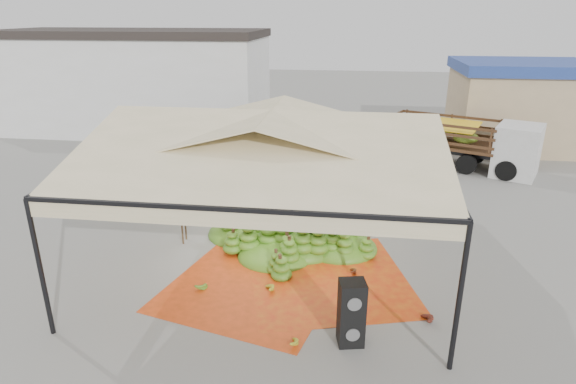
# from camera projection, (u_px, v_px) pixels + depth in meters

# --- Properties ---
(ground) EXTENTS (90.00, 90.00, 0.00)m
(ground) POSITION_uv_depth(u_px,v_px,m) (274.00, 255.00, 13.23)
(ground) COLOR slate
(ground) RESTS_ON ground
(canopy_tent) EXTENTS (8.10, 8.10, 4.00)m
(canopy_tent) POSITION_uv_depth(u_px,v_px,m) (272.00, 138.00, 12.07)
(canopy_tent) COLOR black
(canopy_tent) RESTS_ON ground
(building_white) EXTENTS (14.30, 6.30, 5.40)m
(building_white) POSITION_uv_depth(u_px,v_px,m) (135.00, 81.00, 26.52)
(building_white) COLOR silver
(building_white) RESTS_ON ground
(building_tan) EXTENTS (6.30, 5.30, 4.10)m
(building_tan) POSITION_uv_depth(u_px,v_px,m) (520.00, 104.00, 23.32)
(building_tan) COLOR tan
(building_tan) RESTS_ON ground
(tarp_left) EXTENTS (4.63, 4.50, 0.01)m
(tarp_left) POSITION_uv_depth(u_px,v_px,m) (250.00, 289.00, 11.60)
(tarp_left) COLOR #E04615
(tarp_left) RESTS_ON ground
(tarp_right) EXTENTS (4.75, 4.88, 0.01)m
(tarp_right) POSITION_uv_depth(u_px,v_px,m) (328.00, 278.00, 12.07)
(tarp_right) COLOR #C96212
(tarp_right) RESTS_ON ground
(banana_heap) EXTENTS (5.87, 5.11, 1.12)m
(banana_heap) POSITION_uv_depth(u_px,v_px,m) (293.00, 225.00, 13.76)
(banana_heap) COLOR #437418
(banana_heap) RESTS_ON ground
(hand_yellow_a) EXTENTS (0.43, 0.36, 0.18)m
(hand_yellow_a) POSITION_uv_depth(u_px,v_px,m) (291.00, 340.00, 9.65)
(hand_yellow_a) COLOR #ADAB22
(hand_yellow_a) RESTS_ON ground
(hand_yellow_b) EXTENTS (0.60, 0.56, 0.22)m
(hand_yellow_b) POSITION_uv_depth(u_px,v_px,m) (267.00, 287.00, 11.47)
(hand_yellow_b) COLOR gold
(hand_yellow_b) RESTS_ON ground
(hand_red_a) EXTENTS (0.59, 0.52, 0.23)m
(hand_red_a) POSITION_uv_depth(u_px,v_px,m) (424.00, 317.00, 10.33)
(hand_red_a) COLOR #532013
(hand_red_a) RESTS_ON ground
(hand_red_b) EXTENTS (0.42, 0.35, 0.19)m
(hand_red_b) POSITION_uv_depth(u_px,v_px,m) (350.00, 270.00, 12.27)
(hand_red_b) COLOR #5E2D15
(hand_red_b) RESTS_ON ground
(hand_green) EXTENTS (0.58, 0.56, 0.21)m
(hand_green) POSITION_uv_depth(u_px,v_px,m) (200.00, 284.00, 11.62)
(hand_green) COLOR #437919
(hand_green) RESTS_ON ground
(hanging_bunches) EXTENTS (1.74, 0.24, 0.20)m
(hanging_bunches) POSITION_uv_depth(u_px,v_px,m) (254.00, 180.00, 11.14)
(hanging_bunches) COLOR #456E17
(hanging_bunches) RESTS_ON ground
(speaker_stack) EXTENTS (0.59, 0.54, 1.40)m
(speaker_stack) POSITION_uv_depth(u_px,v_px,m) (351.00, 313.00, 9.48)
(speaker_stack) COLOR black
(speaker_stack) RESTS_ON ground
(banana_leaves) EXTENTS (0.96, 1.36, 3.70)m
(banana_leaves) POSITION_uv_depth(u_px,v_px,m) (190.00, 243.00, 13.93)
(banana_leaves) COLOR #3B731E
(banana_leaves) RESTS_ON ground
(vendor) EXTENTS (0.68, 0.53, 1.65)m
(vendor) POSITION_uv_depth(u_px,v_px,m) (348.00, 183.00, 16.30)
(vendor) COLOR gray
(vendor) RESTS_ON ground
(truck_left) EXTENTS (6.81, 3.78, 2.22)m
(truck_left) POSITION_uv_depth(u_px,v_px,m) (273.00, 140.00, 19.67)
(truck_left) COLOR #492818
(truck_left) RESTS_ON ground
(truck_right) EXTENTS (6.32, 4.36, 2.07)m
(truck_right) POSITION_uv_depth(u_px,v_px,m) (468.00, 138.00, 20.26)
(truck_right) COLOR #50301A
(truck_right) RESTS_ON ground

